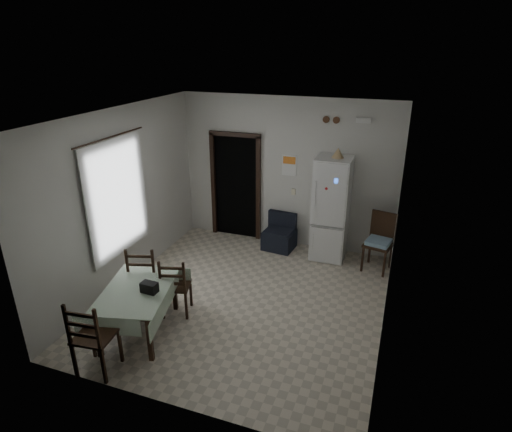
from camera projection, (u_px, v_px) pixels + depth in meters
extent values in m
plane|color=#C1B59E|center=(245.00, 300.00, 6.79)|extent=(4.50, 4.50, 0.00)
cube|color=black|center=(240.00, 184.00, 8.86)|extent=(0.90, 0.45, 2.10)
cube|color=black|center=(214.00, 185.00, 8.80)|extent=(0.08, 0.10, 2.18)
cube|color=black|center=(259.00, 191.00, 8.50)|extent=(0.08, 0.10, 2.18)
cube|color=black|center=(235.00, 134.00, 8.23)|extent=(1.06, 0.10, 0.08)
cube|color=silver|center=(112.00, 197.00, 6.69)|extent=(0.10, 1.20, 1.60)
cube|color=silver|center=(118.00, 198.00, 6.66)|extent=(0.02, 1.45, 1.85)
cylinder|color=black|center=(110.00, 137.00, 6.29)|extent=(0.02, 1.60, 0.02)
cube|color=white|center=(289.00, 165.00, 8.10)|extent=(0.28, 0.02, 0.40)
cube|color=orange|center=(289.00, 160.00, 8.06)|extent=(0.24, 0.01, 0.14)
cube|color=beige|center=(293.00, 192.00, 8.27)|extent=(0.08, 0.02, 0.12)
cylinder|color=#513220|center=(326.00, 120.00, 7.55)|extent=(0.12, 0.03, 0.12)
cylinder|color=#513220|center=(336.00, 120.00, 7.50)|extent=(0.12, 0.03, 0.12)
cube|color=white|center=(364.00, 120.00, 7.32)|extent=(0.25, 0.07, 0.09)
cone|color=tan|center=(338.00, 153.00, 7.39)|extent=(0.24, 0.24, 0.17)
cube|color=black|center=(149.00, 287.00, 5.72)|extent=(0.23, 0.14, 0.14)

